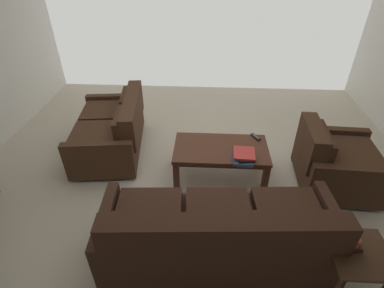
{
  "coord_description": "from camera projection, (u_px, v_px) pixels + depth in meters",
  "views": [
    {
      "loc": [
        -0.11,
        2.74,
        2.5
      ],
      "look_at": [
        0.03,
        0.36,
        0.86
      ],
      "focal_mm": 27.51,
      "sensor_mm": 36.0,
      "label": 1
    }
  ],
  "objects": [
    {
      "name": "end_table",
      "position": [
        356.0,
        260.0,
        2.28
      ],
      "size": [
        0.46,
        0.46,
        0.57
      ],
      "color": "#472D1C",
      "rests_on": "ground"
    },
    {
      "name": "book_stack",
      "position": [
        244.0,
        157.0,
        3.28
      ],
      "size": [
        0.25,
        0.29,
        0.1
      ],
      "color": "#337F51",
      "rests_on": "coffee_table"
    },
    {
      "name": "armchair_side",
      "position": [
        334.0,
        162.0,
        3.48
      ],
      "size": [
        0.93,
        0.93,
        0.82
      ],
      "color": "black",
      "rests_on": "ground"
    },
    {
      "name": "coffee_table",
      "position": [
        221.0,
        152.0,
        3.56
      ],
      "size": [
        1.13,
        0.63,
        0.47
      ],
      "color": "#4C2819",
      "rests_on": "ground"
    },
    {
      "name": "ground_plane",
      "position": [
        196.0,
        184.0,
        3.68
      ],
      "size": [
        5.92,
        5.98,
        0.01
      ],
      "primitive_type": "cube",
      "color": "beige"
    },
    {
      "name": "sofa_main",
      "position": [
        219.0,
        235.0,
        2.58
      ],
      "size": [
        2.13,
        0.93,
        0.86
      ],
      "color": "black",
      "rests_on": "ground"
    },
    {
      "name": "loveseat_near",
      "position": [
        113.0,
        129.0,
        4.09
      ],
      "size": [
        1.02,
        1.5,
        0.81
      ],
      "color": "black",
      "rests_on": "ground"
    },
    {
      "name": "tv_remote",
      "position": [
        256.0,
        137.0,
        3.69
      ],
      "size": [
        0.12,
        0.16,
        0.02
      ],
      "color": "black",
      "rests_on": "coffee_table"
    },
    {
      "name": "coffee_mug",
      "position": [
        354.0,
        243.0,
        2.22
      ],
      "size": [
        0.1,
        0.08,
        0.1
      ],
      "color": "#B23F38",
      "rests_on": "end_table"
    }
  ]
}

